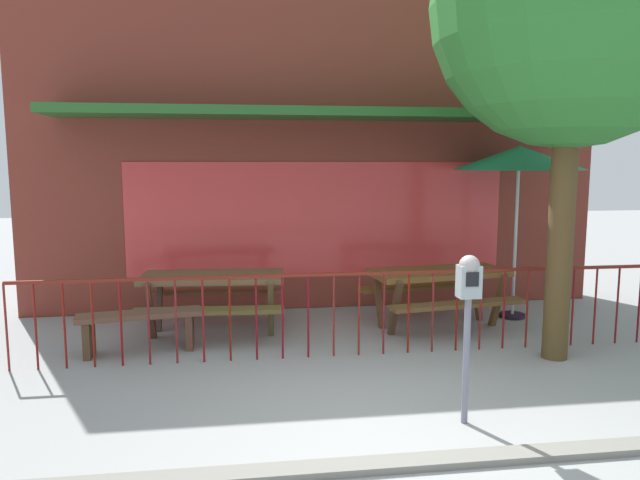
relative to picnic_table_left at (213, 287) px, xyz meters
name	(u,v)px	position (x,y,z in m)	size (l,w,h in m)	color
ground	(388,429)	(1.53, -3.00, -0.61)	(40.00, 40.00, 0.00)	gray
pub_storefront	(317,152)	(1.53, 1.38, 1.74)	(8.65, 1.47, 4.70)	#4C2614
patio_fence_front	(346,299)	(1.53, -1.10, 0.05)	(7.29, 0.04, 0.97)	maroon
picnic_table_left	(213,287)	(0.00, 0.00, 0.00)	(1.88, 1.47, 0.79)	brown
picnic_table_right	(438,282)	(2.96, -0.11, 0.00)	(1.98, 1.61, 0.79)	brown
patio_umbrella	(519,159)	(4.19, 0.22, 1.63)	(1.78, 1.78, 2.42)	black
patio_bench	(140,323)	(-0.81, -0.66, -0.26)	(1.43, 0.54, 0.48)	brown
parking_meter_near	(468,294)	(2.21, -2.96, 0.51)	(0.18, 0.17, 1.44)	slate
street_tree	(573,7)	(3.86, -1.50, 3.20)	(2.99, 2.99, 5.33)	#503C20
curb_edge	(408,466)	(1.53, -3.60, -0.61)	(12.11, 0.20, 0.11)	gray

